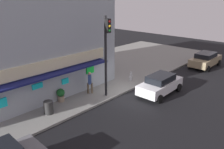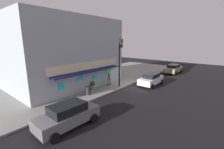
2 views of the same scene
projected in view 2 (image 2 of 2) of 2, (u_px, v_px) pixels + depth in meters
name	position (u px, v px, depth m)	size (l,w,h in m)	color
ground_plane	(130.00, 86.00, 19.70)	(54.41, 54.41, 0.00)	black
sidewalk	(98.00, 78.00, 23.27)	(36.27, 11.56, 0.16)	gray
corner_building	(64.00, 52.00, 19.40)	(12.86, 9.72, 8.26)	#9EA8B2
traffic_light	(120.00, 56.00, 18.07)	(0.32, 0.58, 5.92)	black
fire_hydrant	(131.00, 77.00, 22.13)	(0.46, 0.22, 0.82)	#B2B2B7
trash_can	(88.00, 91.00, 15.90)	(0.59, 0.59, 0.86)	#2D2D2D
pedestrian	(109.00, 78.00, 19.05)	(0.50, 0.51, 1.73)	brown
potted_plant_by_doorway	(93.00, 85.00, 17.65)	(0.57, 0.57, 0.95)	gray
parked_car_grey	(68.00, 115.00, 10.14)	(4.32, 2.08, 1.64)	slate
parked_car_tan	(173.00, 69.00, 27.02)	(4.52, 2.11, 1.56)	#9E8966
parked_car_white	(151.00, 79.00, 19.66)	(4.22, 1.98, 1.57)	silver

